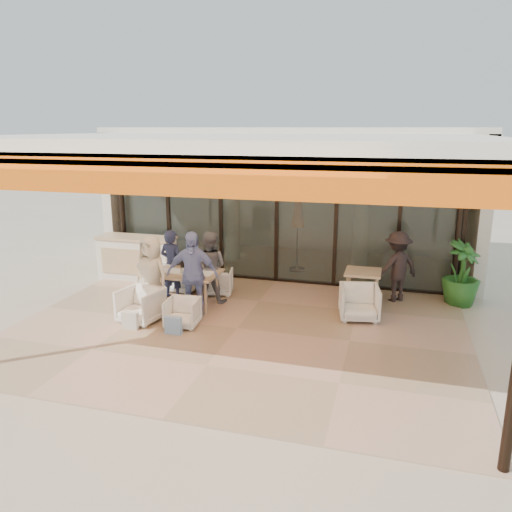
{
  "coord_description": "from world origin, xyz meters",
  "views": [
    {
      "loc": [
        2.6,
        -7.95,
        3.52
      ],
      "look_at": [
        0.1,
        0.9,
        1.15
      ],
      "focal_mm": 35.0,
      "sensor_mm": 36.0,
      "label": 1
    }
  ],
  "objects_px": {
    "side_table": "(363,276)",
    "standing_woman": "(397,267)",
    "dining_table": "(181,274)",
    "diner_cream": "(152,275)",
    "chair_near_left": "(140,304)",
    "side_chair": "(359,301)",
    "potted_palm": "(462,273)",
    "diner_periwinkle": "(192,275)",
    "chair_far_right": "(218,281)",
    "chair_near_right": "(182,311)",
    "diner_grey": "(210,267)",
    "chair_far_left": "(182,275)",
    "host_counter": "(137,258)",
    "diner_navy": "(172,264)"
  },
  "relations": [
    {
      "from": "chair_far_left",
      "to": "side_table",
      "type": "relative_size",
      "value": 0.99
    },
    {
      "from": "host_counter",
      "to": "potted_palm",
      "type": "height_order",
      "value": "potted_palm"
    },
    {
      "from": "diner_grey",
      "to": "diner_cream",
      "type": "height_order",
      "value": "diner_cream"
    },
    {
      "from": "chair_far_left",
      "to": "diner_cream",
      "type": "height_order",
      "value": "diner_cream"
    },
    {
      "from": "diner_cream",
      "to": "standing_woman",
      "type": "height_order",
      "value": "diner_cream"
    },
    {
      "from": "side_table",
      "to": "standing_woman",
      "type": "bearing_deg",
      "value": 37.47
    },
    {
      "from": "dining_table",
      "to": "side_table",
      "type": "bearing_deg",
      "value": 16.36
    },
    {
      "from": "chair_near_left",
      "to": "diner_periwinkle",
      "type": "xyz_separation_m",
      "value": [
        0.84,
        0.5,
        0.48
      ]
    },
    {
      "from": "chair_near_right",
      "to": "diner_periwinkle",
      "type": "height_order",
      "value": "diner_periwinkle"
    },
    {
      "from": "chair_far_left",
      "to": "diner_periwinkle",
      "type": "distance_m",
      "value": 1.7
    },
    {
      "from": "dining_table",
      "to": "diner_grey",
      "type": "height_order",
      "value": "diner_grey"
    },
    {
      "from": "host_counter",
      "to": "side_chair",
      "type": "height_order",
      "value": "host_counter"
    },
    {
      "from": "dining_table",
      "to": "side_table",
      "type": "relative_size",
      "value": 2.01
    },
    {
      "from": "chair_far_left",
      "to": "chair_far_right",
      "type": "distance_m",
      "value": 0.84
    },
    {
      "from": "chair_near_right",
      "to": "diner_grey",
      "type": "xyz_separation_m",
      "value": [
        0.0,
        1.4,
        0.45
      ]
    },
    {
      "from": "chair_far_right",
      "to": "diner_navy",
      "type": "xyz_separation_m",
      "value": [
        -0.84,
        -0.5,
        0.43
      ]
    },
    {
      "from": "diner_grey",
      "to": "potted_palm",
      "type": "height_order",
      "value": "diner_grey"
    },
    {
      "from": "diner_navy",
      "to": "diner_cream",
      "type": "height_order",
      "value": "diner_cream"
    },
    {
      "from": "diner_navy",
      "to": "diner_grey",
      "type": "xyz_separation_m",
      "value": [
        0.84,
        0.0,
        0.01
      ]
    },
    {
      "from": "diner_grey",
      "to": "side_chair",
      "type": "bearing_deg",
      "value": 174.31
    },
    {
      "from": "diner_grey",
      "to": "chair_near_left",
      "type": "bearing_deg",
      "value": 56.53
    },
    {
      "from": "chair_far_left",
      "to": "side_table",
      "type": "bearing_deg",
      "value": -171.56
    },
    {
      "from": "side_chair",
      "to": "standing_woman",
      "type": "height_order",
      "value": "standing_woman"
    },
    {
      "from": "host_counter",
      "to": "diner_grey",
      "type": "distance_m",
      "value": 2.48
    },
    {
      "from": "host_counter",
      "to": "chair_far_left",
      "type": "relative_size",
      "value": 2.5
    },
    {
      "from": "diner_grey",
      "to": "diner_periwinkle",
      "type": "distance_m",
      "value": 0.9
    },
    {
      "from": "dining_table",
      "to": "chair_near_right",
      "type": "height_order",
      "value": "dining_table"
    },
    {
      "from": "chair_near_left",
      "to": "dining_table",
      "type": "bearing_deg",
      "value": 77.4
    },
    {
      "from": "diner_periwinkle",
      "to": "standing_woman",
      "type": "relative_size",
      "value": 1.13
    },
    {
      "from": "diner_periwinkle",
      "to": "potted_palm",
      "type": "relative_size",
      "value": 1.26
    },
    {
      "from": "chair_far_right",
      "to": "diner_cream",
      "type": "height_order",
      "value": "diner_cream"
    },
    {
      "from": "potted_palm",
      "to": "diner_navy",
      "type": "bearing_deg",
      "value": -168.08
    },
    {
      "from": "side_chair",
      "to": "potted_palm",
      "type": "xyz_separation_m",
      "value": [
        1.92,
        1.4,
        0.3
      ]
    },
    {
      "from": "dining_table",
      "to": "diner_cream",
      "type": "xyz_separation_m",
      "value": [
        -0.41,
        -0.46,
        0.09
      ]
    },
    {
      "from": "chair_far_right",
      "to": "chair_near_left",
      "type": "bearing_deg",
      "value": 53.2
    },
    {
      "from": "chair_near_left",
      "to": "diner_cream",
      "type": "distance_m",
      "value": 0.65
    },
    {
      "from": "diner_grey",
      "to": "chair_near_right",
      "type": "bearing_deg",
      "value": 87.49
    },
    {
      "from": "chair_near_right",
      "to": "side_chair",
      "type": "height_order",
      "value": "side_chair"
    },
    {
      "from": "side_table",
      "to": "side_chair",
      "type": "distance_m",
      "value": 0.8
    },
    {
      "from": "potted_palm",
      "to": "chair_near_left",
      "type": "bearing_deg",
      "value": -155.68
    },
    {
      "from": "chair_near_left",
      "to": "diner_periwinkle",
      "type": "relative_size",
      "value": 0.42
    },
    {
      "from": "chair_near_right",
      "to": "potted_palm",
      "type": "distance_m",
      "value": 5.64
    },
    {
      "from": "diner_cream",
      "to": "chair_near_left",
      "type": "bearing_deg",
      "value": -74.36
    },
    {
      "from": "side_table",
      "to": "chair_far_left",
      "type": "bearing_deg",
      "value": -178.82
    },
    {
      "from": "chair_near_right",
      "to": "diner_grey",
      "type": "bearing_deg",
      "value": 84.66
    },
    {
      "from": "chair_near_left",
      "to": "diner_navy",
      "type": "distance_m",
      "value": 1.45
    },
    {
      "from": "diner_cream",
      "to": "side_chair",
      "type": "xyz_separation_m",
      "value": [
        3.9,
        0.73,
        -0.41
      ]
    },
    {
      "from": "diner_periwinkle",
      "to": "dining_table",
      "type": "bearing_deg",
      "value": 125.0
    },
    {
      "from": "chair_near_left",
      "to": "side_table",
      "type": "bearing_deg",
      "value": 37.62
    },
    {
      "from": "chair_far_right",
      "to": "diner_periwinkle",
      "type": "bearing_deg",
      "value": 77.05
    }
  ]
}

